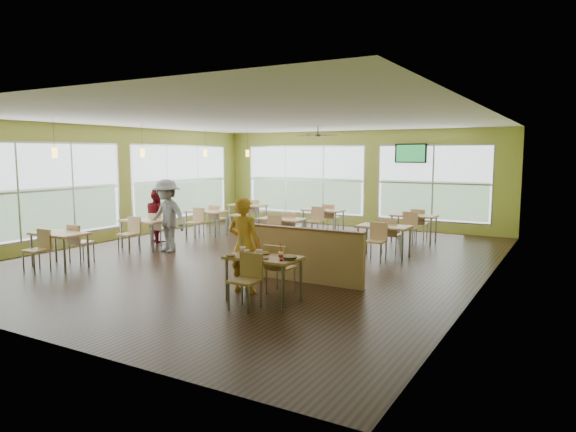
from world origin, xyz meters
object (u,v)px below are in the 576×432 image
object	(u,v)px
half_wall_divider	(305,255)
man_plaid	(244,245)
food_basket	(290,258)
main_table	(264,263)

from	to	relation	value
half_wall_divider	man_plaid	size ratio (longest dim) A/B	1.42
half_wall_divider	food_basket	xyz separation A→B (m)	(0.52, -1.48, 0.26)
man_plaid	food_basket	bearing A→B (deg)	161.39
half_wall_divider	man_plaid	xyz separation A→B (m)	(-0.58, -1.17, 0.32)
man_plaid	food_basket	size ratio (longest dim) A/B	7.10
man_plaid	food_basket	xyz separation A→B (m)	(1.10, -0.31, -0.06)
man_plaid	food_basket	world-z (taller)	man_plaid
half_wall_divider	food_basket	bearing A→B (deg)	-70.75
main_table	half_wall_divider	size ratio (longest dim) A/B	0.63
main_table	man_plaid	bearing A→B (deg)	154.19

